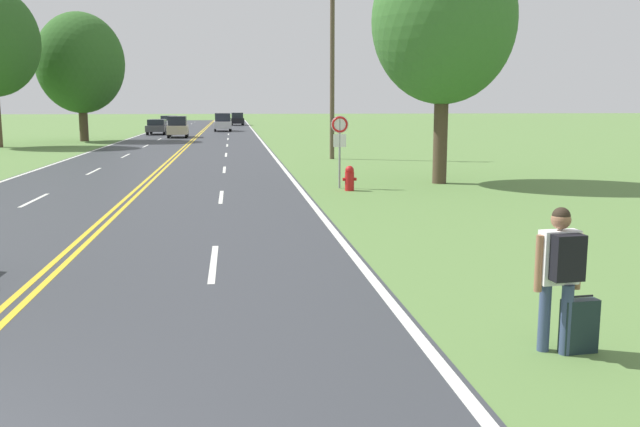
{
  "coord_description": "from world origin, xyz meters",
  "views": [
    {
      "loc": [
        3.2,
        -4.76,
        2.9
      ],
      "look_at": [
        4.77,
        7.44,
        0.9
      ],
      "focal_mm": 38.0,
      "sensor_mm": 36.0,
      "label": 1
    }
  ],
  "objects_px": {
    "tree_right_cluster": "(444,21)",
    "car_silver_suv_receding": "(223,122)",
    "traffic_sign": "(340,134)",
    "tree_left_verge": "(80,63)",
    "car_champagne_suv_mid_near": "(178,126)",
    "car_white_hatchback_distant": "(169,122)",
    "car_black_van_horizon": "(237,119)",
    "fire_hydrant": "(350,178)",
    "hitchhiker_person": "(560,265)",
    "suitcase": "(579,326)",
    "car_dark_grey_sedan_mid_far": "(157,127)"
  },
  "relations": [
    {
      "from": "car_white_hatchback_distant",
      "to": "car_champagne_suv_mid_near",
      "type": "bearing_deg",
      "value": -173.12
    },
    {
      "from": "tree_right_cluster",
      "to": "traffic_sign",
      "type": "bearing_deg",
      "value": -165.29
    },
    {
      "from": "hitchhiker_person",
      "to": "car_dark_grey_sedan_mid_far",
      "type": "bearing_deg",
      "value": 5.17
    },
    {
      "from": "traffic_sign",
      "to": "car_silver_suv_receding",
      "type": "bearing_deg",
      "value": 95.28
    },
    {
      "from": "tree_left_verge",
      "to": "car_dark_grey_sedan_mid_far",
      "type": "distance_m",
      "value": 13.3
    },
    {
      "from": "traffic_sign",
      "to": "car_black_van_horizon",
      "type": "bearing_deg",
      "value": 92.4
    },
    {
      "from": "fire_hydrant",
      "to": "tree_left_verge",
      "type": "distance_m",
      "value": 36.83
    },
    {
      "from": "fire_hydrant",
      "to": "car_black_van_horizon",
      "type": "height_order",
      "value": "car_black_van_horizon"
    },
    {
      "from": "car_champagne_suv_mid_near",
      "to": "car_dark_grey_sedan_mid_far",
      "type": "bearing_deg",
      "value": 19.7
    },
    {
      "from": "hitchhiker_person",
      "to": "car_dark_grey_sedan_mid_far",
      "type": "xyz_separation_m",
      "value": [
        -10.85,
        59.58,
        -0.3
      ]
    },
    {
      "from": "tree_left_verge",
      "to": "car_white_hatchback_distant",
      "type": "bearing_deg",
      "value": 81.68
    },
    {
      "from": "traffic_sign",
      "to": "tree_left_verge",
      "type": "height_order",
      "value": "tree_left_verge"
    },
    {
      "from": "tree_left_verge",
      "to": "tree_right_cluster",
      "type": "bearing_deg",
      "value": -58.55
    },
    {
      "from": "tree_right_cluster",
      "to": "car_silver_suv_receding",
      "type": "bearing_deg",
      "value": 99.79
    },
    {
      "from": "hitchhiker_person",
      "to": "traffic_sign",
      "type": "bearing_deg",
      "value": -4.96
    },
    {
      "from": "car_champagne_suv_mid_near",
      "to": "car_black_van_horizon",
      "type": "xyz_separation_m",
      "value": [
        5.38,
        34.15,
        -0.08
      ]
    },
    {
      "from": "tree_left_verge",
      "to": "car_champagne_suv_mid_near",
      "type": "height_order",
      "value": "tree_left_verge"
    },
    {
      "from": "car_white_hatchback_distant",
      "to": "car_dark_grey_sedan_mid_far",
      "type": "bearing_deg",
      "value": -178.86
    },
    {
      "from": "car_white_hatchback_distant",
      "to": "car_black_van_horizon",
      "type": "relative_size",
      "value": 0.79
    },
    {
      "from": "suitcase",
      "to": "car_black_van_horizon",
      "type": "relative_size",
      "value": 0.16
    },
    {
      "from": "tree_right_cluster",
      "to": "car_silver_suv_receding",
      "type": "relative_size",
      "value": 1.86
    },
    {
      "from": "suitcase",
      "to": "tree_left_verge",
      "type": "distance_m",
      "value": 50.97
    },
    {
      "from": "car_dark_grey_sedan_mid_far",
      "to": "car_black_van_horizon",
      "type": "bearing_deg",
      "value": -14.69
    },
    {
      "from": "tree_left_verge",
      "to": "fire_hydrant",
      "type": "bearing_deg",
      "value": -64.88
    },
    {
      "from": "fire_hydrant",
      "to": "tree_left_verge",
      "type": "bearing_deg",
      "value": 115.12
    },
    {
      "from": "tree_left_verge",
      "to": "car_champagne_suv_mid_near",
      "type": "relative_size",
      "value": 2.39
    },
    {
      "from": "car_silver_suv_receding",
      "to": "car_black_van_horizon",
      "type": "xyz_separation_m",
      "value": [
        1.69,
        20.82,
        -0.12
      ]
    },
    {
      "from": "car_dark_grey_sedan_mid_far",
      "to": "car_black_van_horizon",
      "type": "relative_size",
      "value": 0.99
    },
    {
      "from": "traffic_sign",
      "to": "car_white_hatchback_distant",
      "type": "height_order",
      "value": "traffic_sign"
    },
    {
      "from": "traffic_sign",
      "to": "car_white_hatchback_distant",
      "type": "xyz_separation_m",
      "value": [
        -11.17,
        60.02,
        -1.08
      ]
    },
    {
      "from": "traffic_sign",
      "to": "car_champagne_suv_mid_near",
      "type": "relative_size",
      "value": 0.6
    },
    {
      "from": "suitcase",
      "to": "car_silver_suv_receding",
      "type": "bearing_deg",
      "value": -0.85
    },
    {
      "from": "tree_left_verge",
      "to": "car_dark_grey_sedan_mid_far",
      "type": "bearing_deg",
      "value": 68.75
    },
    {
      "from": "hitchhiker_person",
      "to": "car_silver_suv_receding",
      "type": "xyz_separation_m",
      "value": [
        -4.75,
        66.76,
        -0.05
      ]
    },
    {
      "from": "car_silver_suv_receding",
      "to": "car_black_van_horizon",
      "type": "bearing_deg",
      "value": 173.72
    },
    {
      "from": "suitcase",
      "to": "tree_left_verge",
      "type": "bearing_deg",
      "value": 12.73
    },
    {
      "from": "fire_hydrant",
      "to": "tree_left_verge",
      "type": "xyz_separation_m",
      "value": [
        -15.46,
        32.96,
        5.59
      ]
    },
    {
      "from": "car_white_hatchback_distant",
      "to": "car_black_van_horizon",
      "type": "xyz_separation_m",
      "value": [
        8.16,
        11.64,
        0.09
      ]
    },
    {
      "from": "hitchhiker_person",
      "to": "tree_right_cluster",
      "type": "xyz_separation_m",
      "value": [
        3.84,
        16.94,
        4.76
      ]
    },
    {
      "from": "traffic_sign",
      "to": "tree_right_cluster",
      "type": "xyz_separation_m",
      "value": [
        3.89,
        1.02,
        3.93
      ]
    },
    {
      "from": "traffic_sign",
      "to": "car_black_van_horizon",
      "type": "distance_m",
      "value": 71.73
    },
    {
      "from": "car_white_hatchback_distant",
      "to": "car_black_van_horizon",
      "type": "bearing_deg",
      "value": -35.2
    },
    {
      "from": "tree_left_verge",
      "to": "tree_right_cluster",
      "type": "height_order",
      "value": "tree_left_verge"
    },
    {
      "from": "hitchhiker_person",
      "to": "suitcase",
      "type": "relative_size",
      "value": 2.49
    },
    {
      "from": "tree_left_verge",
      "to": "car_white_hatchback_distant",
      "type": "relative_size",
      "value": 2.85
    },
    {
      "from": "hitchhiker_person",
      "to": "car_champagne_suv_mid_near",
      "type": "height_order",
      "value": "car_champagne_suv_mid_near"
    },
    {
      "from": "fire_hydrant",
      "to": "car_black_van_horizon",
      "type": "bearing_deg",
      "value": 92.56
    },
    {
      "from": "car_white_hatchback_distant",
      "to": "suitcase",
      "type": "bearing_deg",
      "value": -171.55
    },
    {
      "from": "traffic_sign",
      "to": "suitcase",
      "type": "bearing_deg",
      "value": -88.81
    },
    {
      "from": "tree_right_cluster",
      "to": "car_white_hatchback_distant",
      "type": "relative_size",
      "value": 2.54
    }
  ]
}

